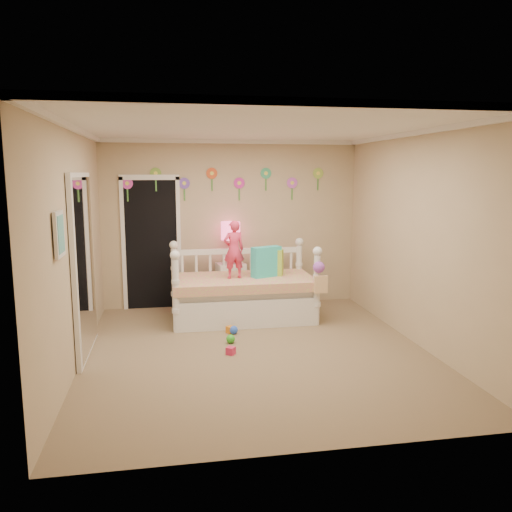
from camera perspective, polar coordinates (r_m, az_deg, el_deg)
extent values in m
cube|color=#7F684C|center=(6.16, 0.06, -10.62)|extent=(4.00, 4.50, 0.01)
cube|color=white|center=(5.81, 0.06, 14.26)|extent=(4.00, 4.50, 0.01)
cube|color=tan|center=(8.05, -2.75, 3.60)|extent=(4.00, 0.01, 2.60)
cube|color=tan|center=(5.84, -19.66, 0.91)|extent=(0.01, 4.50, 2.60)
cube|color=tan|center=(6.49, 17.72, 1.81)|extent=(0.01, 4.50, 2.60)
cube|color=#2ABDD5|center=(7.32, 1.15, -0.65)|extent=(0.46, 0.31, 0.44)
cube|color=#9CC23B|center=(7.43, 1.47, -0.70)|extent=(0.43, 0.29, 0.38)
imported|color=#EB355B|center=(7.18, -2.50, 0.72)|extent=(0.33, 0.24, 0.82)
cube|color=white|center=(8.02, -2.82, -3.29)|extent=(0.47, 0.39, 0.70)
sphere|color=#F1207F|center=(7.94, -2.84, -0.20)|extent=(0.18, 0.18, 0.18)
cylinder|color=#F1207F|center=(7.91, -2.85, 1.14)|extent=(0.03, 0.03, 0.37)
cylinder|color=#FF4C83|center=(7.88, -2.87, 2.84)|extent=(0.30, 0.30, 0.28)
cube|color=black|center=(8.01, -11.63, 1.48)|extent=(0.90, 0.04, 2.07)
cube|color=white|center=(6.16, -18.71, -0.98)|extent=(0.07, 1.30, 2.10)
cube|color=white|center=(4.92, -21.18, 2.30)|extent=(0.05, 0.34, 0.42)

